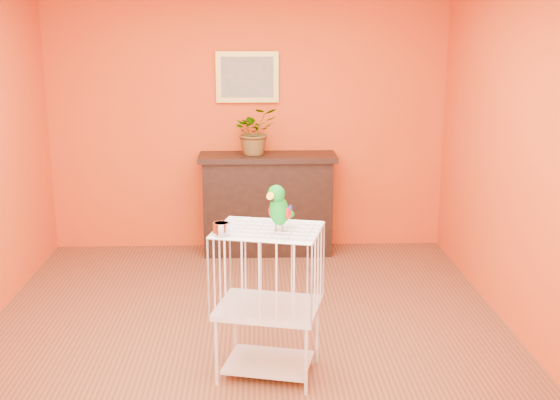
{
  "coord_description": "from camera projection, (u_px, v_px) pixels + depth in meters",
  "views": [
    {
      "loc": [
        0.07,
        -4.82,
        2.22
      ],
      "look_at": [
        0.22,
        -0.62,
        1.19
      ],
      "focal_mm": 45.0,
      "sensor_mm": 36.0,
      "label": 1
    }
  ],
  "objects": [
    {
      "name": "ground",
      "position": [
        247.0,
        335.0,
        5.21
      ],
      "size": [
        4.5,
        4.5,
        0.0
      ],
      "primitive_type": "plane",
      "color": "brown",
      "rests_on": "ground"
    },
    {
      "name": "console_cabinet",
      "position": [
        268.0,
        204.0,
        7.05
      ],
      "size": [
        1.36,
        0.49,
        1.01
      ],
      "color": "black",
      "rests_on": "ground"
    },
    {
      "name": "birdcage",
      "position": [
        268.0,
        300.0,
        4.52
      ],
      "size": [
        0.74,
        0.63,
        0.99
      ],
      "rotation": [
        0.0,
        0.0,
        -0.24
      ],
      "color": "silver",
      "rests_on": "ground"
    },
    {
      "name": "parrot",
      "position": [
        279.0,
        207.0,
        4.33
      ],
      "size": [
        0.2,
        0.26,
        0.3
      ],
      "rotation": [
        0.0,
        0.0,
        -0.56
      ],
      "color": "#59544C",
      "rests_on": "birdcage"
    },
    {
      "name": "feed_cup",
      "position": [
        221.0,
        228.0,
        4.27
      ],
      "size": [
        0.1,
        0.1,
        0.07
      ],
      "primitive_type": "cylinder",
      "color": "silver",
      "rests_on": "birdcage"
    },
    {
      "name": "room_shell",
      "position": [
        245.0,
        123.0,
        4.83
      ],
      "size": [
        4.5,
        4.5,
        4.5
      ],
      "color": "#DE4914",
      "rests_on": "ground"
    },
    {
      "name": "potted_plant",
      "position": [
        255.0,
        137.0,
        6.87
      ],
      "size": [
        0.55,
        0.58,
        0.36
      ],
      "primitive_type": "imported",
      "rotation": [
        0.0,
        0.0,
        0.32
      ],
      "color": "#26722D",
      "rests_on": "console_cabinet"
    },
    {
      "name": "framed_picture",
      "position": [
        247.0,
        77.0,
        6.94
      ],
      "size": [
        0.62,
        0.04,
        0.5
      ],
      "color": "gold",
      "rests_on": "room_shell"
    }
  ]
}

